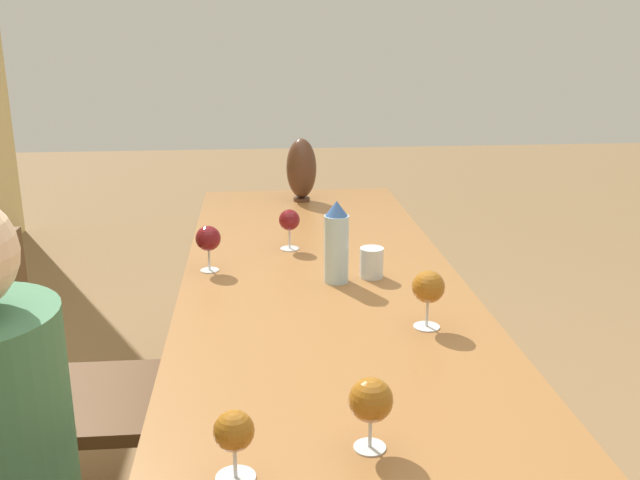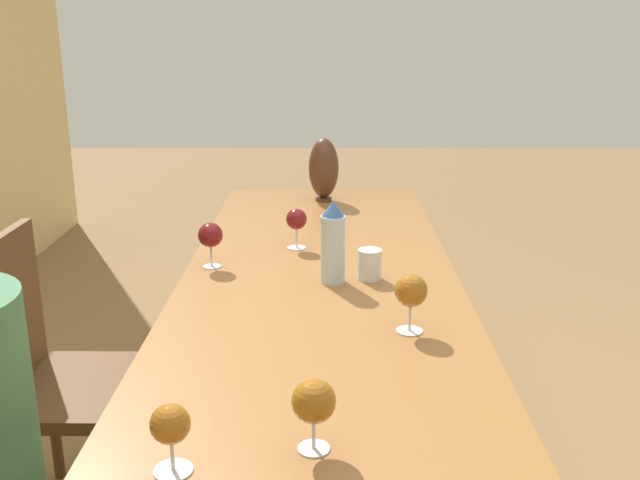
# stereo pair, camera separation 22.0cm
# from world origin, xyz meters

# --- Properties ---
(dining_table) EXTENTS (2.83, 0.85, 0.75)m
(dining_table) POSITION_xyz_m (0.00, 0.00, 0.68)
(dining_table) COLOR #936033
(dining_table) RESTS_ON ground_plane
(water_bottle) EXTENTS (0.07, 0.07, 0.25)m
(water_bottle) POSITION_xyz_m (0.18, -0.04, 0.87)
(water_bottle) COLOR silver
(water_bottle) RESTS_ON dining_table
(water_tumbler) EXTENTS (0.07, 0.07, 0.09)m
(water_tumbler) POSITION_xyz_m (0.21, -0.15, 0.79)
(water_tumbler) COLOR silver
(water_tumbler) RESTS_ON dining_table
(vase) EXTENTS (0.13, 0.13, 0.27)m
(vase) POSITION_xyz_m (1.20, -0.01, 0.89)
(vase) COLOR #4C2D1E
(vase) RESTS_ON dining_table
(wine_glass_0) EXTENTS (0.08, 0.08, 0.15)m
(wine_glass_0) POSITION_xyz_m (0.31, 0.35, 0.85)
(wine_glass_0) COLOR silver
(wine_glass_0) RESTS_ON dining_table
(wine_glass_2) EXTENTS (0.08, 0.08, 0.15)m
(wine_glass_2) POSITION_xyz_m (-0.18, -0.23, 0.85)
(wine_glass_2) COLOR silver
(wine_glass_2) RESTS_ON dining_table
(wine_glass_3) EXTENTS (0.07, 0.07, 0.14)m
(wine_glass_3) POSITION_xyz_m (0.51, 0.08, 0.85)
(wine_glass_3) COLOR silver
(wine_glass_3) RESTS_ON dining_table
(wine_glass_4) EXTENTS (0.08, 0.08, 0.14)m
(wine_glass_4) POSITION_xyz_m (-0.70, 0.00, 0.84)
(wine_glass_4) COLOR silver
(wine_glass_4) RESTS_ON dining_table
(wine_glass_5) EXTENTS (0.07, 0.07, 0.13)m
(wine_glass_5) POSITION_xyz_m (-0.77, 0.24, 0.84)
(wine_glass_5) COLOR silver
(wine_glass_5) RESTS_ON dining_table
(chair_far) EXTENTS (0.44, 0.44, 0.92)m
(chair_far) POSITION_xyz_m (0.07, 0.77, 0.49)
(chair_far) COLOR brown
(chair_far) RESTS_ON ground_plane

